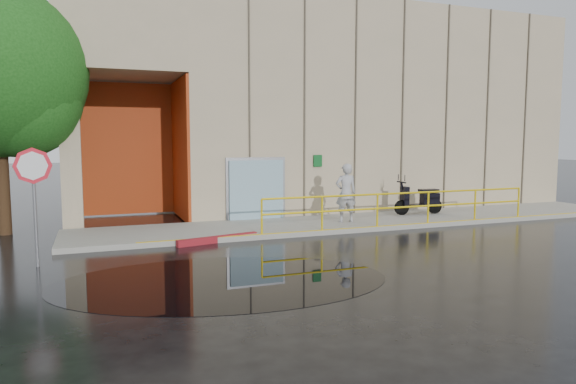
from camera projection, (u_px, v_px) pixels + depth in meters
name	position (u px, v px, depth m)	size (l,w,h in m)	color
ground	(324.00, 261.00, 12.00)	(120.00, 120.00, 0.00)	black
sidewalk	(374.00, 221.00, 17.60)	(20.00, 3.00, 0.15)	gray
building	(325.00, 110.00, 23.60)	(20.00, 10.17, 8.00)	tan
guardrail	(403.00, 208.00, 16.37)	(9.56, 0.06, 1.03)	yellow
person	(346.00, 193.00, 16.77)	(0.70, 0.46, 1.92)	#A6A6AB
scooter	(419.00, 191.00, 18.55)	(1.91, 0.75, 1.46)	black
stop_sign	(33.00, 181.00, 11.29)	(0.79, 0.25, 2.67)	slate
red_curb	(218.00, 239.00, 14.24)	(2.40, 0.18, 0.18)	maroon
puddle	(222.00, 281.00, 10.33)	(6.74, 4.15, 0.01)	black
tree_near	(2.00, 78.00, 14.98)	(5.07, 5.07, 7.38)	black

